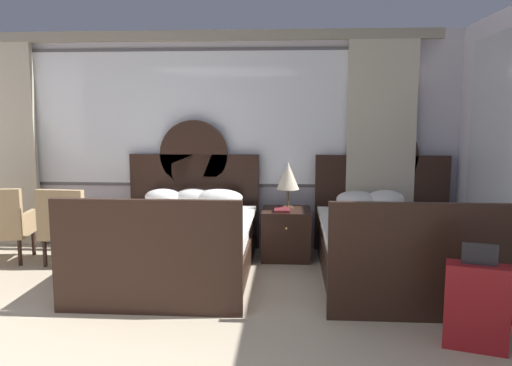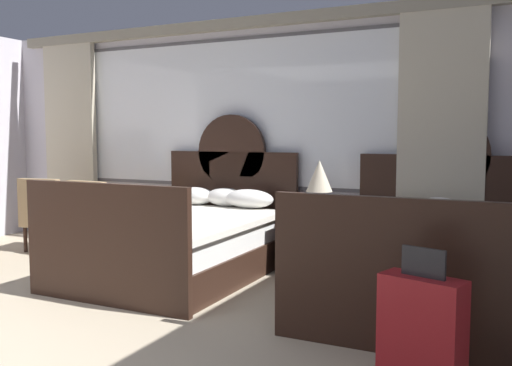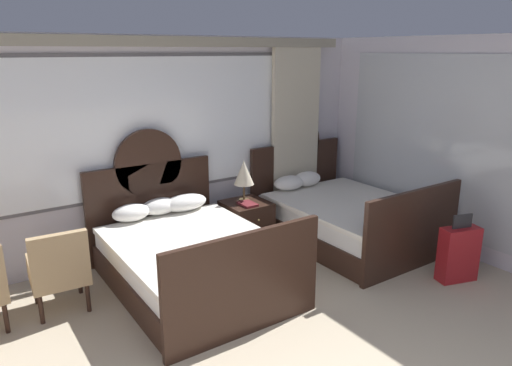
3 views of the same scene
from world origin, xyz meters
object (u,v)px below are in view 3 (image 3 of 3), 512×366
nightstand_between_beds (246,223)px  bed_near_mirror (343,216)px  table_lamp_on_nightstand (244,173)px  armchair_by_window_left (59,269)px  book_on_nightstand (248,204)px  suitcase_on_floor (458,254)px  bed_near_window (189,256)px

nightstand_between_beds → bed_near_mirror: bearing=-29.0°
table_lamp_on_nightstand → armchair_by_window_left: size_ratio=0.63×
bed_near_mirror → book_on_nightstand: size_ratio=8.58×
table_lamp_on_nightstand → suitcase_on_floor: size_ratio=0.70×
bed_near_window → suitcase_on_floor: bed_near_window is taller
book_on_nightstand → armchair_by_window_left: 2.43m
nightstand_between_beds → armchair_by_window_left: bearing=-170.5°
bed_near_window → bed_near_mirror: size_ratio=1.00×
book_on_nightstand → bed_near_mirror: bearing=-23.6°
bed_near_mirror → armchair_by_window_left: 3.62m
table_lamp_on_nightstand → suitcase_on_floor: (1.38, -2.30, -0.64)m
nightstand_between_beds → book_on_nightstand: size_ratio=2.26×
bed_near_window → armchair_by_window_left: 1.32m
table_lamp_on_nightstand → book_on_nightstand: 0.41m
book_on_nightstand → nightstand_between_beds: bearing=66.3°
nightstand_between_beds → armchair_by_window_left: size_ratio=0.67×
bed_near_window → nightstand_between_beds: (1.16, 0.63, -0.06)m
nightstand_between_beds → armchair_by_window_left: (-2.45, -0.41, 0.17)m
table_lamp_on_nightstand → nightstand_between_beds: bearing=-100.7°
nightstand_between_beds → table_lamp_on_nightstand: bearing=79.3°
book_on_nightstand → suitcase_on_floor: (1.44, -2.12, -0.28)m
table_lamp_on_nightstand → book_on_nightstand: bearing=-108.9°
table_lamp_on_nightstand → book_on_nightstand: table_lamp_on_nightstand is taller
nightstand_between_beds → table_lamp_on_nightstand: size_ratio=1.07×
bed_near_window → nightstand_between_beds: 1.32m
bed_near_window → book_on_nightstand: bed_near_window is taller
armchair_by_window_left → suitcase_on_floor: (3.84, -1.82, -0.14)m
bed_near_window → suitcase_on_floor: bearing=-32.1°
bed_near_mirror → armchair_by_window_left: bed_near_mirror is taller
table_lamp_on_nightstand → suitcase_on_floor: bearing=-59.1°
suitcase_on_floor → armchair_by_window_left: bearing=154.7°
table_lamp_on_nightstand → armchair_by_window_left: table_lamp_on_nightstand is taller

